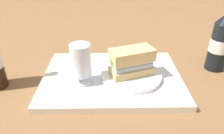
% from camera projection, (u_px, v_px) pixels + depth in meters
% --- Properties ---
extents(ground_plane, '(3.00, 3.00, 0.00)m').
position_uv_depth(ground_plane, '(112.00, 80.00, 0.70)').
color(ground_plane, brown).
extents(tray, '(0.44, 0.32, 0.02)m').
position_uv_depth(tray, '(112.00, 78.00, 0.69)').
color(tray, beige).
rests_on(tray, ground_plane).
extents(placemat, '(0.38, 0.27, 0.00)m').
position_uv_depth(placemat, '(112.00, 75.00, 0.69)').
color(placemat, silver).
rests_on(placemat, tray).
extents(plate, '(0.19, 0.19, 0.01)m').
position_uv_depth(plate, '(131.00, 76.00, 0.67)').
color(plate, white).
rests_on(plate, placemat).
extents(sandwich, '(0.14, 0.10, 0.08)m').
position_uv_depth(sandwich, '(131.00, 62.00, 0.64)').
color(sandwich, tan).
rests_on(sandwich, plate).
extents(beer_glass, '(0.06, 0.06, 0.12)m').
position_uv_depth(beer_glass, '(81.00, 62.00, 0.61)').
color(beer_glass, silver).
rests_on(beer_glass, placemat).
extents(second_bottle, '(0.07, 0.07, 0.27)m').
position_uv_depth(second_bottle, '(220.00, 41.00, 0.71)').
color(second_bottle, black).
rests_on(second_bottle, ground_plane).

